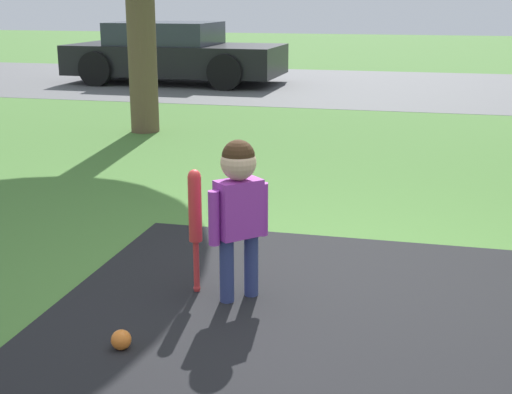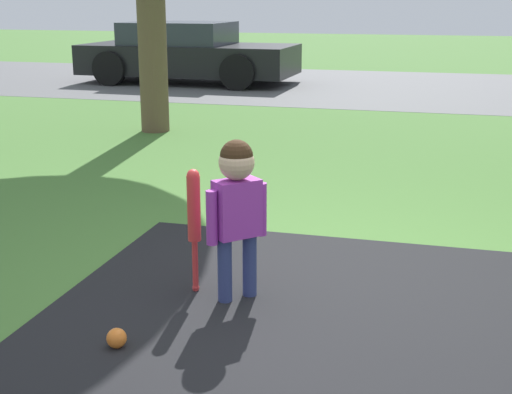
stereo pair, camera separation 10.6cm
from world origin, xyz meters
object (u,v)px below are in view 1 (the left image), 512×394
Objects in this scene: child at (239,198)px; sports_ball at (121,340)px; baseball_bat at (195,214)px; parked_car at (173,54)px.

sports_ball is (-0.40, -0.72, -0.54)m from child.
parked_car is (-3.73, 9.85, 0.10)m from baseball_bat.
child reaches higher than sports_ball.
parked_car is at bearing 108.70° from sports_ball.
sports_ball is at bearing -100.08° from baseball_bat.
baseball_bat is at bearing -68.19° from parked_car.
parked_car reaches higher than baseball_bat.
sports_ball is 11.21m from parked_car.
child is 0.99m from sports_ball.
parked_car reaches higher than sports_ball.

